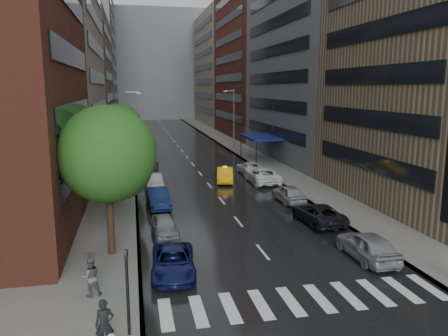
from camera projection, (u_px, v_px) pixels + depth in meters
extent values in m
plane|color=gray|center=(286.00, 281.00, 21.67)|extent=(220.00, 220.00, 0.00)
cube|color=black|center=(179.00, 147.00, 69.78)|extent=(14.00, 140.00, 0.01)
cube|color=gray|center=(122.00, 149.00, 67.95)|extent=(4.00, 140.00, 0.15)
cube|color=gray|center=(234.00, 145.00, 71.58)|extent=(4.00, 140.00, 0.15)
cube|color=silver|center=(166.00, 314.00, 18.51)|extent=(0.55, 2.80, 0.01)
cube|color=silver|center=(198.00, 311.00, 18.79)|extent=(0.55, 2.80, 0.01)
cube|color=silver|center=(230.00, 307.00, 19.07)|extent=(0.55, 2.80, 0.01)
cube|color=silver|center=(261.00, 304.00, 19.36)|extent=(0.55, 2.80, 0.01)
cube|color=silver|center=(291.00, 301.00, 19.64)|extent=(0.55, 2.80, 0.01)
cube|color=silver|center=(320.00, 298.00, 19.92)|extent=(0.55, 2.80, 0.01)
cube|color=silver|center=(348.00, 295.00, 20.20)|extent=(0.55, 2.80, 0.01)
cube|color=silver|center=(375.00, 292.00, 20.49)|extent=(0.55, 2.80, 0.01)
cube|color=silver|center=(402.00, 289.00, 20.77)|extent=(0.55, 2.80, 0.01)
cube|color=silver|center=(428.00, 287.00, 21.05)|extent=(0.55, 2.80, 0.01)
cube|color=maroon|center=(4.00, 31.00, 27.81)|extent=(8.00, 20.00, 26.00)
cube|color=gray|center=(59.00, 21.00, 50.18)|extent=(8.00, 28.00, 34.00)
cube|color=#937A5B|center=(86.00, 79.00, 78.22)|extent=(8.00, 28.00, 22.00)
cube|color=slate|center=(97.00, 47.00, 105.62)|extent=(8.00, 32.00, 38.00)
cube|color=#937A5B|center=(423.00, 14.00, 33.50)|extent=(8.00, 20.00, 30.00)
cube|color=slate|center=(303.00, 68.00, 57.14)|extent=(8.00, 28.00, 24.00)
cube|color=maroon|center=(248.00, 42.00, 82.99)|extent=(8.00, 28.00, 36.00)
cube|color=gray|center=(218.00, 69.00, 112.59)|extent=(8.00, 32.00, 28.00)
cube|color=slate|center=(154.00, 65.00, 132.29)|extent=(40.00, 14.00, 32.00)
cylinder|color=#382619|center=(110.00, 216.00, 24.52)|extent=(0.40, 0.40, 4.71)
sphere|color=#1E5116|center=(107.00, 154.00, 23.87)|extent=(5.39, 5.39, 5.39)
cylinder|color=#382619|center=(117.00, 177.00, 36.06)|extent=(0.40, 0.40, 4.32)
sphere|color=#1E5116|center=(115.00, 138.00, 35.46)|extent=(4.94, 4.94, 4.94)
cylinder|color=#382619|center=(120.00, 156.00, 47.55)|extent=(0.40, 0.40, 4.30)
sphere|color=#1E5116|center=(119.00, 126.00, 46.96)|extent=(4.91, 4.91, 4.91)
imported|color=#F8B30D|center=(225.00, 175.00, 44.25)|extent=(2.42, 4.72, 1.48)
imported|color=#10174E|center=(173.00, 262.00, 22.42)|extent=(2.54, 4.90, 1.32)
imported|color=gray|center=(165.00, 226.00, 28.18)|extent=(1.80, 3.97, 1.32)
imported|color=#10214E|center=(158.00, 198.00, 34.88)|extent=(1.93, 4.73, 1.53)
imported|color=gray|center=(154.00, 181.00, 41.26)|extent=(1.69, 4.41, 1.44)
imported|color=black|center=(151.00, 170.00, 47.15)|extent=(1.91, 4.51, 1.45)
imported|color=gray|center=(367.00, 245.00, 24.33)|extent=(1.90, 4.70, 1.60)
imported|color=black|center=(318.00, 214.00, 30.74)|extent=(2.64, 5.24, 1.42)
imported|color=#99989D|center=(289.00, 193.00, 36.47)|extent=(1.94, 4.43, 1.49)
imported|color=white|center=(262.00, 175.00, 43.78)|extent=(2.76, 5.83, 1.61)
imported|color=silver|center=(250.00, 168.00, 48.53)|extent=(2.47, 4.95, 1.35)
imported|color=black|center=(105.00, 324.00, 15.70)|extent=(0.71, 0.49, 1.87)
imported|color=#525258|center=(91.00, 277.00, 19.67)|extent=(1.04, 0.89, 1.85)
imported|color=black|center=(90.00, 262.00, 19.54)|extent=(0.96, 0.98, 0.88)
cylinder|color=black|center=(128.00, 296.00, 16.45)|extent=(0.12, 0.12, 3.20)
imported|color=black|center=(126.00, 261.00, 16.19)|extent=(0.18, 0.15, 0.90)
cylinder|color=gray|center=(127.00, 132.00, 48.11)|extent=(0.18, 0.18, 9.00)
cube|color=gray|center=(139.00, 93.00, 47.63)|extent=(0.50, 0.22, 0.16)
cylinder|color=gray|center=(234.00, 120.00, 65.69)|extent=(0.18, 0.18, 9.00)
cube|color=gray|center=(225.00, 92.00, 64.64)|extent=(0.50, 0.22, 0.16)
cube|color=navy|center=(260.00, 137.00, 56.59)|extent=(4.00, 8.00, 0.25)
cylinder|color=black|center=(256.00, 153.00, 52.88)|extent=(0.12, 0.12, 3.00)
cylinder|color=black|center=(241.00, 145.00, 60.19)|extent=(0.12, 0.12, 3.00)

